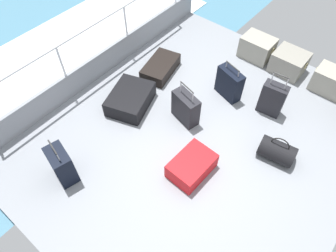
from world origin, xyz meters
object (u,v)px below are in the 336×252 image
object	(u,v)px
cargo_crate_0	(257,48)
suitcase_4	(130,99)
duffel_bag	(277,151)
suitcase_5	(229,83)
cargo_crate_1	(289,62)
suitcase_2	(272,99)
cargo_crate_2	(332,82)
suitcase_1	(186,108)
suitcase_6	(62,165)
suitcase_0	(160,67)
suitcase_3	(192,166)

from	to	relation	value
cargo_crate_0	suitcase_4	bearing A→B (deg)	-111.88
duffel_bag	suitcase_5	bearing A→B (deg)	152.89
cargo_crate_1	cargo_crate_0	bearing A→B (deg)	-178.86
cargo_crate_1	suitcase_4	bearing A→B (deg)	-123.62
suitcase_2	cargo_crate_2	bearing A→B (deg)	62.37
suitcase_1	suitcase_4	world-z (taller)	suitcase_1
cargo_crate_0	cargo_crate_1	size ratio (longest dim) A/B	1.03
suitcase_4	suitcase_6	world-z (taller)	suitcase_6
suitcase_6	suitcase_1	bearing A→B (deg)	70.87
suitcase_0	duffel_bag	xyz separation A→B (m)	(2.45, -0.34, 0.05)
suitcase_3	duffel_bag	distance (m)	1.24
cargo_crate_1	suitcase_1	distance (m)	2.19
cargo_crate_0	suitcase_0	xyz separation A→B (m)	(-1.10, -1.47, -0.10)
suitcase_0	suitcase_4	xyz separation A→B (m)	(0.14, -0.92, 0.03)
suitcase_1	suitcase_4	distance (m)	0.93
suitcase_4	suitcase_2	bearing A→B (deg)	36.04
suitcase_1	duffel_bag	distance (m)	1.46
suitcase_0	suitcase_5	distance (m)	1.28
suitcase_4	suitcase_0	bearing A→B (deg)	98.87
cargo_crate_2	suitcase_1	size ratio (longest dim) A/B	0.89
cargo_crate_1	suitcase_3	size ratio (longest dim) A/B	0.91
cargo_crate_2	suitcase_4	xyz separation A→B (m)	(-2.37, -2.39, -0.06)
suitcase_4	suitcase_3	bearing A→B (deg)	-13.58
suitcase_2	suitcase_6	distance (m)	3.25
suitcase_2	suitcase_4	bearing A→B (deg)	-143.96
suitcase_0	cargo_crate_0	bearing A→B (deg)	53.08
cargo_crate_2	suitcase_0	world-z (taller)	cargo_crate_2
cargo_crate_0	suitcase_0	distance (m)	1.84
cargo_crate_2	duffel_bag	world-z (taller)	duffel_bag
cargo_crate_0	suitcase_0	size ratio (longest dim) A/B	0.72
cargo_crate_1	suitcase_4	xyz separation A→B (m)	(-1.60, -2.40, -0.05)
cargo_crate_1	suitcase_2	size ratio (longest dim) A/B	0.76
suitcase_0	suitcase_6	xyz separation A→B (m)	(0.37, -2.44, 0.16)
cargo_crate_0	suitcase_4	xyz separation A→B (m)	(-0.96, -2.39, -0.07)
suitcase_5	suitcase_6	distance (m)	2.86
cargo_crate_0	suitcase_6	distance (m)	3.97
suitcase_2	suitcase_3	bearing A→B (deg)	-99.90
cargo_crate_2	suitcase_1	xyz separation A→B (m)	(-1.50, -2.06, 0.05)
cargo_crate_1	suitcase_3	xyz separation A→B (m)	(-0.08, -2.76, -0.06)
suitcase_1	suitcase_0	bearing A→B (deg)	149.81
suitcase_6	suitcase_3	bearing A→B (deg)	41.76
suitcase_1	suitcase_3	size ratio (longest dim) A/B	1.08
cargo_crate_0	suitcase_6	bearing A→B (deg)	-100.67
cargo_crate_1	suitcase_0	size ratio (longest dim) A/B	0.70
suitcase_1	suitcase_3	distance (m)	0.96
cargo_crate_0	suitcase_4	size ratio (longest dim) A/B	0.67
cargo_crate_2	suitcase_4	bearing A→B (deg)	-134.77
suitcase_5	suitcase_6	xyz separation A→B (m)	(-0.87, -2.72, 0.01)
suitcase_5	suitcase_1	bearing A→B (deg)	-104.96
suitcase_4	duffel_bag	distance (m)	2.38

